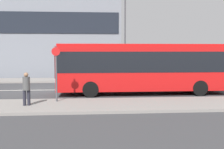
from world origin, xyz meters
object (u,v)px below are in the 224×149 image
object	(u,v)px
pedestrian_near_stop	(26,87)
street_lamp	(125,28)
bus_stop_sign	(56,70)
parked_car_0	(222,76)
city_bus	(142,65)

from	to	relation	value
pedestrian_near_stop	street_lamp	distance (m)	13.97
bus_stop_sign	street_lamp	bearing A→B (deg)	65.28
parked_car_0	bus_stop_sign	xyz separation A→B (m)	(-13.22, -8.59, 1.15)
bus_stop_sign	street_lamp	xyz separation A→B (m)	(5.00, 10.87, 3.04)
pedestrian_near_stop	bus_stop_sign	xyz separation A→B (m)	(1.32, 0.99, 0.77)
city_bus	pedestrian_near_stop	xyz separation A→B (m)	(-6.46, -4.15, -0.81)
pedestrian_near_stop	bus_stop_sign	world-z (taller)	bus_stop_sign
bus_stop_sign	street_lamp	world-z (taller)	street_lamp
street_lamp	city_bus	bearing A→B (deg)	-88.95
city_bus	bus_stop_sign	world-z (taller)	city_bus
pedestrian_near_stop	street_lamp	world-z (taller)	street_lamp
parked_car_0	street_lamp	distance (m)	9.50
city_bus	parked_car_0	size ratio (longest dim) A/B	2.49
street_lamp	parked_car_0	bearing A→B (deg)	-15.53
street_lamp	bus_stop_sign	bearing A→B (deg)	-114.72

